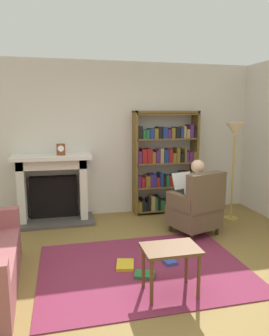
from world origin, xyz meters
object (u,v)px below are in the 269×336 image
fireplace (53,186)px  side_table (171,255)px  mantel_clock (61,149)px  armchair_reading (197,207)px  floor_lamp (235,138)px  seated_reader (192,193)px  bookshelf (166,164)px

fireplace → side_table: 2.82m
fireplace → mantel_clock: mantel_clock is taller
armchair_reading → side_table: 1.70m
fireplace → mantel_clock: (0.15, -0.10, 0.63)m
fireplace → floor_lamp: 3.14m
side_table → fireplace: bearing=114.6°
mantel_clock → floor_lamp: floor_lamp is taller
side_table → seated_reader: bearing=60.0°
fireplace → floor_lamp: (2.97, -0.62, 0.81)m
fireplace → armchair_reading: fireplace is taller
mantel_clock → bookshelf: 1.88m
bookshelf → side_table: 2.77m
bookshelf → armchair_reading: (0.11, -1.17, -0.47)m
bookshelf → armchair_reading: size_ratio=1.91×
armchair_reading → floor_lamp: bearing=-168.4°
fireplace → floor_lamp: floor_lamp is taller
armchair_reading → seated_reader: bearing=-90.0°
side_table → floor_lamp: 2.82m
seated_reader → side_table: seated_reader is taller
bookshelf → seated_reader: size_ratio=1.63×
floor_lamp → mantel_clock: bearing=169.5°
seated_reader → side_table: (-0.89, -1.54, -0.20)m
mantel_clock → armchair_reading: size_ratio=0.19×
seated_reader → armchair_reading: bearing=90.0°
side_table → floor_lamp: size_ratio=0.34×
mantel_clock → floor_lamp: size_ratio=0.11×
fireplace → side_table: bearing=-65.4°
bookshelf → seated_reader: 1.10m
floor_lamp → seated_reader: bearing=-156.0°
seated_reader → floor_lamp: floor_lamp is taller
armchair_reading → mantel_clock: bearing=-47.0°
seated_reader → floor_lamp: 1.26m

